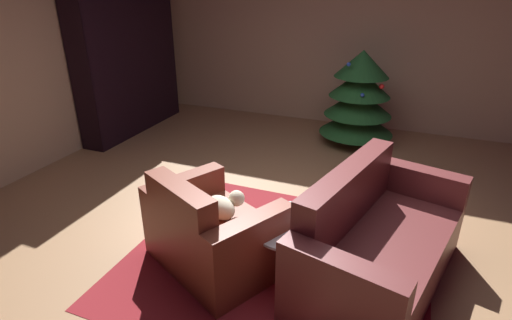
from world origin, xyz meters
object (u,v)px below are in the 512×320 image
(armchair_red, at_px, (212,233))
(book_stack_on_table, at_px, (292,213))
(decorated_tree, at_px, (359,98))
(couch_red, at_px, (376,246))
(coffee_table, at_px, (294,228))
(bottle_on_table, at_px, (312,224))
(bookshelf_unit, at_px, (134,55))

(armchair_red, bearing_deg, book_stack_on_table, 20.12)
(armchair_red, relative_size, decorated_tree, 0.97)
(couch_red, height_order, decorated_tree, decorated_tree)
(coffee_table, height_order, decorated_tree, decorated_tree)
(coffee_table, bearing_deg, decorated_tree, 89.63)
(armchair_red, xyz_separation_m, decorated_tree, (0.64, 3.10, 0.36))
(couch_red, bearing_deg, bottle_on_table, -153.94)
(bookshelf_unit, distance_m, armchair_red, 3.71)
(armchair_red, distance_m, decorated_tree, 3.18)
(decorated_tree, bearing_deg, armchair_red, -101.59)
(bookshelf_unit, height_order, decorated_tree, bookshelf_unit)
(book_stack_on_table, bearing_deg, couch_red, 6.04)
(coffee_table, bearing_deg, bookshelf_unit, 142.88)
(bottle_on_table, bearing_deg, bookshelf_unit, 143.05)
(couch_red, xyz_separation_m, coffee_table, (-0.61, -0.11, 0.08))
(bookshelf_unit, relative_size, decorated_tree, 1.74)
(couch_red, xyz_separation_m, bottle_on_table, (-0.45, -0.22, 0.22))
(armchair_red, height_order, bottle_on_table, armchair_red)
(couch_red, distance_m, book_stack_on_table, 0.67)
(coffee_table, distance_m, book_stack_on_table, 0.11)
(coffee_table, xyz_separation_m, decorated_tree, (0.02, 2.93, 0.26))
(decorated_tree, bearing_deg, bottle_on_table, -87.38)
(decorated_tree, bearing_deg, book_stack_on_table, -91.08)
(book_stack_on_table, height_order, bottle_on_table, bottle_on_table)
(bottle_on_table, bearing_deg, decorated_tree, 92.62)
(couch_red, xyz_separation_m, book_stack_on_table, (-0.64, -0.07, 0.18))
(couch_red, bearing_deg, decorated_tree, 101.75)
(coffee_table, relative_size, decorated_tree, 0.54)
(armchair_red, height_order, couch_red, couch_red)
(coffee_table, height_order, book_stack_on_table, book_stack_on_table)
(bottle_on_table, bearing_deg, armchair_red, -175.43)
(armchair_red, xyz_separation_m, book_stack_on_table, (0.58, 0.21, 0.19))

